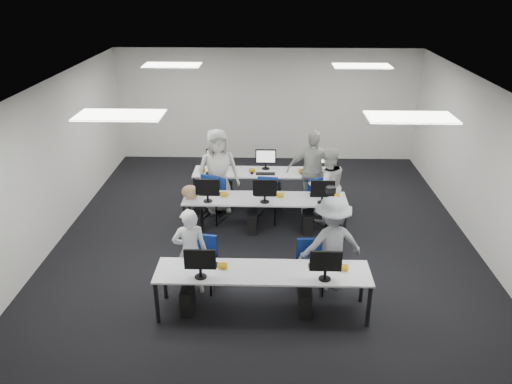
{
  "coord_description": "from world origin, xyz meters",
  "views": [
    {
      "loc": [
        0.08,
        -8.68,
        4.82
      ],
      "look_at": [
        -0.16,
        -0.12,
        1.0
      ],
      "focal_mm": 35.0,
      "sensor_mm": 36.0,
      "label": 1
    }
  ],
  "objects_px": {
    "chair_2": "(213,207)",
    "chair_7": "(318,203)",
    "desk_front": "(263,274)",
    "chair_6": "(271,202)",
    "chair_3": "(267,208)",
    "chair_5": "(215,200)",
    "desk_mid": "(265,200)",
    "photographer": "(331,244)",
    "student_2": "(218,171)",
    "student_1": "(327,185)",
    "student_3": "(312,172)",
    "chair_1": "(309,275)",
    "chair_0": "(203,272)",
    "student_0": "(190,252)",
    "chair_4": "(317,210)"
  },
  "relations": [
    {
      "from": "chair_2",
      "to": "chair_7",
      "type": "relative_size",
      "value": 0.94
    },
    {
      "from": "desk_front",
      "to": "chair_6",
      "type": "distance_m",
      "value": 3.43
    },
    {
      "from": "chair_3",
      "to": "chair_5",
      "type": "xyz_separation_m",
      "value": [
        -1.11,
        0.35,
        0.01
      ]
    },
    {
      "from": "desk_front",
      "to": "chair_2",
      "type": "height_order",
      "value": "chair_2"
    },
    {
      "from": "desk_mid",
      "to": "photographer",
      "type": "height_order",
      "value": "photographer"
    },
    {
      "from": "chair_3",
      "to": "chair_7",
      "type": "relative_size",
      "value": 0.94
    },
    {
      "from": "student_2",
      "to": "chair_6",
      "type": "bearing_deg",
      "value": -24.61
    },
    {
      "from": "student_1",
      "to": "student_3",
      "type": "distance_m",
      "value": 0.56
    },
    {
      "from": "student_1",
      "to": "desk_mid",
      "type": "bearing_deg",
      "value": 3.76
    },
    {
      "from": "student_1",
      "to": "chair_1",
      "type": "bearing_deg",
      "value": 61.88
    },
    {
      "from": "photographer",
      "to": "desk_front",
      "type": "bearing_deg",
      "value": 18.48
    },
    {
      "from": "desk_front",
      "to": "student_2",
      "type": "bearing_deg",
      "value": 105.91
    },
    {
      "from": "chair_0",
      "to": "student_0",
      "type": "xyz_separation_m",
      "value": [
        -0.16,
        -0.15,
        0.47
      ]
    },
    {
      "from": "desk_mid",
      "to": "chair_2",
      "type": "distance_m",
      "value": 1.25
    },
    {
      "from": "chair_2",
      "to": "student_2",
      "type": "xyz_separation_m",
      "value": [
        0.07,
        0.48,
        0.63
      ]
    },
    {
      "from": "student_2",
      "to": "student_0",
      "type": "bearing_deg",
      "value": -109.89
    },
    {
      "from": "student_3",
      "to": "chair_3",
      "type": "bearing_deg",
      "value": -148.48
    },
    {
      "from": "student_1",
      "to": "student_2",
      "type": "bearing_deg",
      "value": -28.43
    },
    {
      "from": "chair_1",
      "to": "chair_2",
      "type": "relative_size",
      "value": 0.95
    },
    {
      "from": "chair_2",
      "to": "chair_5",
      "type": "bearing_deg",
      "value": 110.07
    },
    {
      "from": "student_1",
      "to": "student_3",
      "type": "height_order",
      "value": "student_3"
    },
    {
      "from": "chair_3",
      "to": "student_3",
      "type": "xyz_separation_m",
      "value": [
        0.95,
        0.45,
        0.63
      ]
    },
    {
      "from": "chair_1",
      "to": "chair_6",
      "type": "bearing_deg",
      "value": 98.99
    },
    {
      "from": "photographer",
      "to": "student_2",
      "type": "bearing_deg",
      "value": -67.85
    },
    {
      "from": "chair_5",
      "to": "chair_6",
      "type": "relative_size",
      "value": 1.1
    },
    {
      "from": "student_0",
      "to": "chair_5",
      "type": "bearing_deg",
      "value": -104.47
    },
    {
      "from": "chair_2",
      "to": "chair_7",
      "type": "bearing_deg",
      "value": 28.19
    },
    {
      "from": "chair_4",
      "to": "chair_6",
      "type": "relative_size",
      "value": 1.02
    },
    {
      "from": "chair_4",
      "to": "chair_7",
      "type": "bearing_deg",
      "value": 84.25
    },
    {
      "from": "chair_0",
      "to": "student_2",
      "type": "height_order",
      "value": "student_2"
    },
    {
      "from": "student_1",
      "to": "student_2",
      "type": "distance_m",
      "value": 2.33
    },
    {
      "from": "chair_7",
      "to": "chair_6",
      "type": "bearing_deg",
      "value": 155.15
    },
    {
      "from": "student_0",
      "to": "student_2",
      "type": "bearing_deg",
      "value": -105.64
    },
    {
      "from": "chair_2",
      "to": "student_3",
      "type": "height_order",
      "value": "student_3"
    },
    {
      "from": "chair_4",
      "to": "student_0",
      "type": "xyz_separation_m",
      "value": [
        -2.24,
        -2.56,
        0.48
      ]
    },
    {
      "from": "chair_3",
      "to": "student_2",
      "type": "relative_size",
      "value": 0.49
    },
    {
      "from": "chair_1",
      "to": "student_2",
      "type": "bearing_deg",
      "value": 117.18
    },
    {
      "from": "chair_3",
      "to": "chair_6",
      "type": "distance_m",
      "value": 0.33
    },
    {
      "from": "chair_7",
      "to": "student_3",
      "type": "bearing_deg",
      "value": 104.63
    },
    {
      "from": "desk_mid",
      "to": "chair_7",
      "type": "height_order",
      "value": "chair_7"
    },
    {
      "from": "chair_3",
      "to": "student_3",
      "type": "height_order",
      "value": "student_3"
    },
    {
      "from": "chair_1",
      "to": "chair_2",
      "type": "height_order",
      "value": "chair_2"
    },
    {
      "from": "chair_3",
      "to": "student_2",
      "type": "height_order",
      "value": "student_2"
    },
    {
      "from": "chair_3",
      "to": "chair_7",
      "type": "xyz_separation_m",
      "value": [
        1.09,
        0.25,
        0.02
      ]
    },
    {
      "from": "chair_6",
      "to": "student_3",
      "type": "height_order",
      "value": "student_3"
    },
    {
      "from": "chair_0",
      "to": "chair_2",
      "type": "relative_size",
      "value": 0.98
    },
    {
      "from": "chair_5",
      "to": "student_3",
      "type": "height_order",
      "value": "student_3"
    },
    {
      "from": "student_3",
      "to": "photographer",
      "type": "relative_size",
      "value": 1.13
    },
    {
      "from": "chair_0",
      "to": "photographer",
      "type": "distance_m",
      "value": 2.15
    },
    {
      "from": "student_1",
      "to": "student_2",
      "type": "height_order",
      "value": "student_2"
    }
  ]
}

